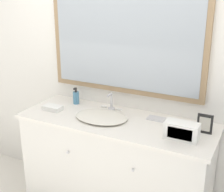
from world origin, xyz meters
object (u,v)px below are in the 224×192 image
sink_basin (102,116)px  appliance_box (182,131)px  picture_frame (205,124)px  soap_bottle (76,97)px

sink_basin → appliance_box: size_ratio=1.84×
sink_basin → picture_frame: sink_basin is taller
sink_basin → soap_bottle: size_ratio=2.87×
appliance_box → soap_bottle: bearing=166.1°
soap_bottle → picture_frame: soap_bottle is taller
appliance_box → picture_frame: picture_frame is taller
appliance_box → picture_frame: size_ratio=1.63×
sink_basin → soap_bottle: bearing=152.7°
sink_basin → soap_bottle: sink_basin is taller
sink_basin → appliance_box: (0.68, -0.07, 0.04)m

